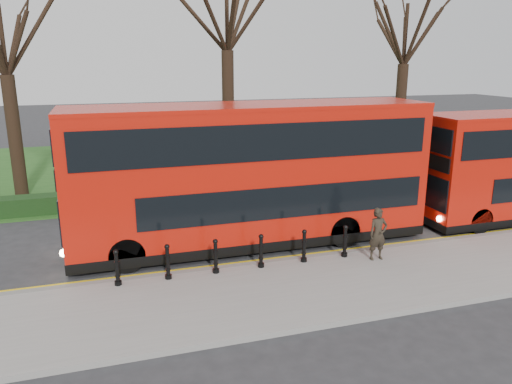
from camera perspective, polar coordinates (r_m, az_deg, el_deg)
name	(u,v)px	position (r m, az deg, el deg)	size (l,w,h in m)	color
ground	(245,256)	(16.56, -1.25, -7.27)	(120.00, 120.00, 0.00)	#28282B
pavement	(275,293)	(13.93, 2.22, -11.49)	(60.00, 4.00, 0.15)	gray
kerb	(254,265)	(15.65, -0.24, -8.36)	(60.00, 0.25, 0.16)	slate
grass_verge	(177,164)	(30.67, -9.01, 3.14)	(60.00, 18.00, 0.06)	#214F1A
hedge	(204,192)	(22.71, -5.99, -0.03)	(60.00, 0.90, 0.80)	black
yellow_line_outer	(251,263)	(15.94, -0.55, -8.17)	(60.00, 0.10, 0.01)	yellow
yellow_line_inner	(249,261)	(16.11, -0.76, -7.90)	(60.00, 0.10, 0.01)	yellow
tree_left	(2,32)	(25.04, -27.08, 15.97)	(6.49, 6.49, 10.14)	black
tree_mid	(227,4)	(25.61, -3.36, 20.68)	(7.74, 7.74, 12.09)	black
tree_right	(406,27)	(29.59, 16.78, 17.56)	(6.94, 6.94, 10.84)	black
bollard_row	(239,254)	(14.96, -2.00, -7.11)	(7.16, 0.15, 1.00)	black
bus_lead	(251,176)	(16.90, -0.62, 1.86)	(12.13, 2.78, 4.83)	#B81509
pedestrian	(378,234)	(16.06, 13.77, -4.69)	(0.61, 0.40, 1.67)	#2A231A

